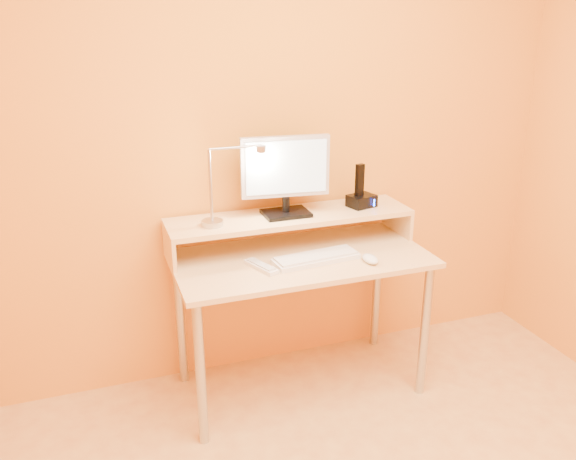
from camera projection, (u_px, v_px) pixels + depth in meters
name	position (u px, v px, depth m)	size (l,w,h in m)	color
wall_back	(279.00, 132.00, 2.89)	(3.00, 0.04, 2.50)	orange
desk_leg_fl	(201.00, 375.00, 2.52)	(0.04, 0.04, 0.69)	#AFAFB1
desk_leg_fr	(425.00, 331.00, 2.87)	(0.04, 0.04, 0.69)	#AFAFB1
desk_leg_bl	(180.00, 321.00, 2.96)	(0.04, 0.04, 0.69)	#AFAFB1
desk_leg_br	(377.00, 289.00, 3.31)	(0.04, 0.04, 0.69)	#AFAFB1
desk_lower	(301.00, 259.00, 2.79)	(1.20, 0.60, 0.03)	#D6B376
shelf_riser_left	(169.00, 247.00, 2.71)	(0.02, 0.30, 0.14)	#D6B376
shelf_riser_right	(397.00, 219.00, 3.08)	(0.02, 0.30, 0.14)	#D6B376
desk_shelf	(290.00, 217.00, 2.87)	(1.20, 0.30, 0.03)	#D6B376
monitor_foot	(286.00, 213.00, 2.85)	(0.22, 0.16, 0.02)	black
monitor_neck	(286.00, 205.00, 2.84)	(0.04, 0.04, 0.07)	black
monitor_panel	(285.00, 167.00, 2.78)	(0.42, 0.04, 0.29)	#B6B6C0
monitor_back	(284.00, 165.00, 2.80)	(0.38, 0.01, 0.25)	black
monitor_screen	(287.00, 167.00, 2.77)	(0.39, 0.00, 0.25)	silver
lamp_base	(212.00, 223.00, 2.71)	(0.10, 0.10, 0.03)	#AFAFB1
lamp_post	(210.00, 186.00, 2.65)	(0.01, 0.01, 0.33)	#AFAFB1
lamp_arm	(235.00, 148.00, 2.63)	(0.01, 0.01, 0.24)	#AFAFB1
lamp_head	(261.00, 149.00, 2.67)	(0.04, 0.04, 0.03)	#AFAFB1
lamp_bulb	(261.00, 152.00, 2.68)	(0.03, 0.03, 0.00)	#FFEAC6
phone_dock	(361.00, 201.00, 2.97)	(0.13, 0.10, 0.06)	black
phone_handset	(360.00, 180.00, 2.93)	(0.04, 0.03, 0.16)	black
phone_led	(374.00, 203.00, 2.94)	(0.01, 0.00, 0.04)	blue
keyboard	(316.00, 259.00, 2.73)	(0.41, 0.13, 0.02)	silver
mouse	(370.00, 259.00, 2.71)	(0.06, 0.11, 0.04)	silver
remote_control	(261.00, 267.00, 2.65)	(0.05, 0.19, 0.02)	silver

